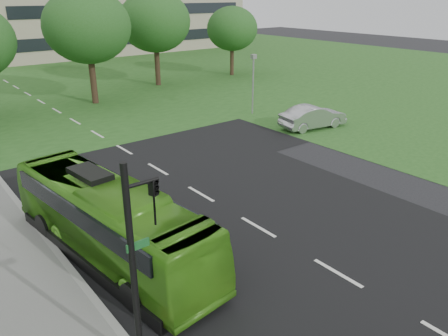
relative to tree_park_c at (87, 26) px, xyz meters
name	(u,v)px	position (x,y,z in m)	size (l,w,h in m)	color
ground	(294,248)	(-3.56, -26.59, -6.33)	(160.00, 160.00, 0.00)	black
street_surfaces	(66,120)	(-3.94, -3.84, -6.30)	(120.00, 120.00, 0.15)	black
tree_park_c	(87,26)	(0.00, 0.00, 0.00)	(7.03, 7.03, 9.33)	black
tree_park_d	(155,22)	(8.29, 3.50, -0.11)	(6.95, 6.95, 9.19)	black
tree_park_e	(232,29)	(17.96, 3.35, -1.22)	(5.65, 5.65, 7.53)	black
bus	(109,221)	(-9.06, -22.77, -4.92)	(2.37, 10.13, 2.82)	#4C9E20
sedan	(313,117)	(8.95, -16.59, -5.53)	(1.70, 4.86, 1.60)	#ACACB0
traffic_light	(139,256)	(-10.58, -28.10, -3.02)	(0.92, 0.28, 5.65)	black
camera_pole	(253,76)	(8.24, -11.05, -3.38)	(0.42, 0.37, 4.57)	gray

